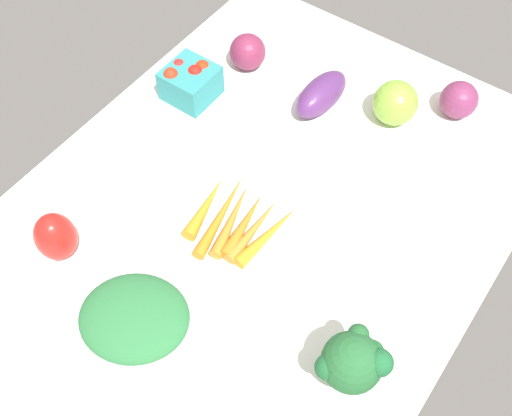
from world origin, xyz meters
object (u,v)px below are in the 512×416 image
object	(u,v)px
berry_basket	(190,81)
heirloom_tomato_green	(395,103)
red_onion_near_basket	(459,100)
bell_pepper_red	(56,237)
broccoli_head	(353,362)
leafy_greens_clump	(134,318)
carrot_bunch	(236,221)
eggplant	(321,94)
red_onion_center	(248,52)

from	to	relation	value
berry_basket	heirloom_tomato_green	bearing A→B (deg)	-63.60
red_onion_near_basket	bell_pepper_red	world-z (taller)	bell_pepper_red
berry_basket	red_onion_near_basket	bearing A→B (deg)	-59.77
berry_basket	broccoli_head	world-z (taller)	broccoli_head
broccoli_head	red_onion_near_basket	bearing A→B (deg)	10.42
leafy_greens_clump	heirloom_tomato_green	world-z (taller)	heirloom_tomato_green
carrot_bunch	berry_basket	world-z (taller)	berry_basket
eggplant	bell_pepper_red	world-z (taller)	bell_pepper_red
carrot_bunch	bell_pepper_red	size ratio (longest dim) A/B	1.90
red_onion_center	berry_basket	xyz separation A→B (cm)	(-12.93, 4.05, -0.07)
leafy_greens_clump	carrot_bunch	bearing A→B (deg)	-3.45
heirloom_tomato_green	bell_pepper_red	size ratio (longest dim) A/B	0.90
leafy_greens_clump	berry_basket	world-z (taller)	berry_basket
heirloom_tomato_green	berry_basket	size ratio (longest dim) A/B	0.93
carrot_bunch	red_onion_center	xyz separation A→B (cm)	(32.06, 21.09, 2.44)
carrot_bunch	bell_pepper_red	world-z (taller)	bell_pepper_red
eggplant	bell_pepper_red	xyz separation A→B (cm)	(-51.98, 16.52, 1.52)
leafy_greens_clump	berry_basket	bearing A→B (deg)	29.17
red_onion_near_basket	broccoli_head	bearing A→B (deg)	-169.58
red_onion_near_basket	bell_pepper_red	size ratio (longest dim) A/B	0.76
red_onion_center	broccoli_head	bearing A→B (deg)	-131.44
red_onion_center	broccoli_head	xyz separation A→B (cm)	(-44.11, -49.95, 3.36)
eggplant	broccoli_head	distance (cm)	54.02
carrot_bunch	red_onion_center	size ratio (longest dim) A/B	2.47
bell_pepper_red	leafy_greens_clump	bearing A→B (deg)	-98.08
eggplant	berry_basket	world-z (taller)	berry_basket
leafy_greens_clump	eggplant	size ratio (longest dim) A/B	1.26
eggplant	heirloom_tomato_green	bearing A→B (deg)	-64.02
berry_basket	broccoli_head	xyz separation A→B (cm)	(-31.18, -54.01, 3.42)
eggplant	carrot_bunch	bearing A→B (deg)	-169.89
carrot_bunch	broccoli_head	size ratio (longest dim) A/B	1.57
heirloom_tomato_green	carrot_bunch	size ratio (longest dim) A/B	0.47
red_onion_near_basket	berry_basket	world-z (taller)	berry_basket
bell_pepper_red	broccoli_head	distance (cm)	49.49
leafy_greens_clump	red_onion_center	xyz separation A→B (cm)	(55.44, 19.68, 1.01)
bell_pepper_red	berry_basket	xyz separation A→B (cm)	(39.91, 5.35, -1.13)
heirloom_tomato_green	leafy_greens_clump	bearing A→B (deg)	169.68
berry_basket	carrot_bunch	bearing A→B (deg)	-127.28
leafy_greens_clump	eggplant	bearing A→B (deg)	1.95
red_onion_center	berry_basket	size ratio (longest dim) A/B	0.79
eggplant	leafy_greens_clump	bearing A→B (deg)	-173.92
bell_pepper_red	berry_basket	distance (cm)	40.28
red_onion_center	bell_pepper_red	distance (cm)	52.86
red_onion_center	bell_pepper_red	size ratio (longest dim) A/B	0.77
red_onion_center	broccoli_head	world-z (taller)	broccoli_head
leafy_greens_clump	red_onion_near_basket	bearing A→B (deg)	-16.31
carrot_bunch	eggplant	world-z (taller)	eggplant
leafy_greens_clump	carrot_bunch	xyz separation A→B (cm)	(23.38, -1.41, -1.44)
red_onion_center	broccoli_head	distance (cm)	66.73
red_onion_near_basket	broccoli_head	size ratio (longest dim) A/B	0.62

